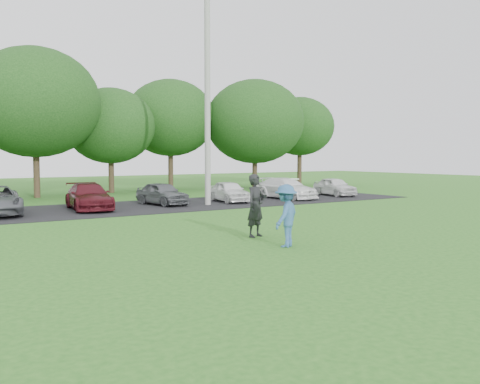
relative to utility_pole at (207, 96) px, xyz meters
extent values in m
plane|color=#26621C|center=(-3.83, -12.03, -5.34)|extent=(100.00, 100.00, 0.00)
cube|color=black|center=(-3.83, 0.97, -5.33)|extent=(32.00, 6.50, 0.03)
cylinder|color=#9B9B96|center=(0.00, 0.00, 0.00)|extent=(0.28, 0.28, 10.68)
imported|color=#315C8C|center=(-4.29, -11.42, -4.49)|extent=(1.26, 1.09, 1.69)
cylinder|color=white|center=(-4.10, -11.53, -3.50)|extent=(0.27, 0.27, 0.05)
imported|color=black|center=(-3.95, -9.55, -4.39)|extent=(0.80, 0.65, 1.90)
cube|color=black|center=(-3.77, -9.73, -4.11)|extent=(0.16, 0.14, 0.10)
imported|color=#51111A|center=(-5.61, 0.96, -4.72)|extent=(2.17, 4.24, 1.18)
imported|color=slate|center=(-1.88, 1.20, -4.75)|extent=(1.74, 3.44, 1.12)
imported|color=white|center=(1.73, 0.74, -4.76)|extent=(1.77, 3.37, 1.09)
imported|color=white|center=(5.48, 0.66, -4.73)|extent=(2.05, 4.16, 1.16)
imported|color=white|center=(9.28, 0.76, -4.76)|extent=(1.80, 3.39, 1.10)
cylinder|color=#38281C|center=(-5.83, 9.57, -3.99)|extent=(0.36, 0.36, 2.70)
ellipsoid|color=#214C19|center=(-5.83, 9.57, 0.14)|extent=(7.42, 7.42, 6.31)
cylinder|color=#38281C|center=(-0.83, 10.97, -4.24)|extent=(0.36, 0.36, 2.20)
ellipsoid|color=#214C19|center=(-0.83, 10.97, -0.98)|extent=(5.76, 5.76, 4.90)
cylinder|color=#38281C|center=(4.17, 12.37, -3.99)|extent=(0.36, 0.36, 2.70)
ellipsoid|color=#214C19|center=(4.17, 12.37, -0.20)|extent=(6.50, 6.50, 5.53)
cylinder|color=#38281C|center=(9.67, 9.57, -4.24)|extent=(0.36, 0.36, 2.20)
ellipsoid|color=#214C19|center=(9.67, 9.57, -0.43)|extent=(7.24, 7.24, 6.15)
cylinder|color=#38281C|center=(15.17, 10.97, -3.99)|extent=(0.36, 0.36, 2.70)
ellipsoid|color=#214C19|center=(15.17, 10.97, -0.55)|extent=(5.58, 5.58, 4.74)
camera|label=1|loc=(-13.30, -22.60, -2.86)|focal=40.00mm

